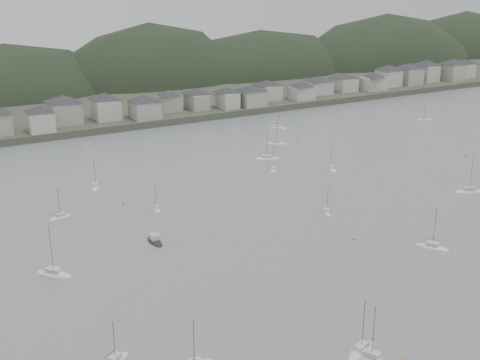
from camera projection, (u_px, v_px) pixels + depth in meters
ground at (433, 319)px, 113.04m from camera, size 900.00×900.00×0.00m
far_shore_land at (59, 85)px, 354.51m from camera, size 900.00×250.00×3.00m
forested_ridge at (80, 112)px, 339.95m from camera, size 851.55×103.94×102.57m
waterfront_town at (219, 95)px, 284.41m from camera, size 451.48×28.46×12.92m
sailboat_lead at (424, 120)px, 272.03m from camera, size 6.67×5.54×9.12m
moored_fleet at (235, 237)px, 148.36m from camera, size 186.24×171.23×13.24m
motor_launch_far at (155, 241)px, 145.95m from camera, size 2.74×7.35×3.76m
mooring_buoys at (291, 207)px, 168.21m from camera, size 169.77×133.34×0.70m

